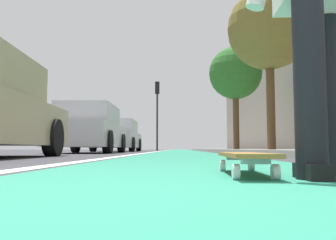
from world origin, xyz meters
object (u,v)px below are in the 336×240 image
object	(u,v)px
traffic_light	(157,103)
street_tree_mid	(269,29)
skateboard	(245,157)
street_tree_far	(235,74)
parked_car_mid	(90,130)
parked_car_far	(118,137)

from	to	relation	value
traffic_light	street_tree_mid	distance (m)	13.08
skateboard	street_tree_far	distance (m)	16.91
parked_car_mid	street_tree_mid	bearing A→B (deg)	-90.34
skateboard	parked_car_mid	distance (m)	9.96
skateboard	parked_car_far	distance (m)	15.68
parked_car_far	street_tree_far	size ratio (longest dim) A/B	0.85
skateboard	street_tree_far	xyz separation A→B (m)	(16.28, -2.51, 3.81)
parked_car_mid	street_tree_far	world-z (taller)	street_tree_far
parked_car_far	street_tree_mid	bearing A→B (deg)	-135.80
parked_car_mid	parked_car_far	size ratio (longest dim) A/B	0.99
street_tree_far	traffic_light	bearing A→B (deg)	38.04
parked_car_mid	street_tree_far	distance (m)	9.44
skateboard	parked_car_far	bearing A→B (deg)	12.01
skateboard	traffic_light	world-z (taller)	traffic_light
street_tree_far	parked_car_mid	bearing A→B (deg)	140.48
parked_car_far	street_tree_mid	size ratio (longest dim) A/B	0.86
skateboard	traffic_light	bearing A→B (deg)	4.63
parked_car_mid	street_tree_mid	size ratio (longest dim) A/B	0.85
skateboard	street_tree_mid	bearing A→B (deg)	-14.96
parked_car_mid	traffic_light	xyz separation A→B (m)	(12.31, -1.38, 2.40)
skateboard	street_tree_mid	size ratio (longest dim) A/B	0.16
parked_car_far	traffic_light	distance (m)	7.01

